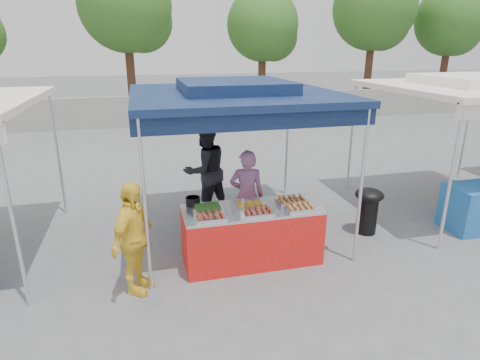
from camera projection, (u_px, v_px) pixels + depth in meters
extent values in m
plane|color=slate|center=(249.00, 256.00, 6.18)|extent=(80.00, 80.00, 0.00)
cube|color=gray|center=(177.00, 110.00, 16.09)|extent=(40.00, 0.25, 1.20)
cylinder|color=silver|center=(145.00, 209.00, 5.01)|extent=(0.05, 0.05, 2.30)
cylinder|color=silver|center=(361.00, 189.00, 5.70)|extent=(0.05, 0.05, 2.30)
cylinder|color=silver|center=(141.00, 151.00, 7.76)|extent=(0.05, 0.05, 2.30)
cylinder|color=silver|center=(287.00, 142.00, 8.45)|extent=(0.05, 0.05, 2.30)
cube|color=#122349|center=(234.00, 95.00, 6.34)|extent=(3.20, 3.20, 0.10)
cube|color=#122349|center=(234.00, 86.00, 6.30)|extent=(1.65, 1.65, 0.18)
cube|color=#122349|center=(261.00, 120.00, 5.01)|extent=(3.20, 0.04, 0.25)
cylinder|color=silver|center=(13.00, 221.00, 4.66)|extent=(0.05, 0.05, 2.30)
cylinder|color=silver|center=(58.00, 156.00, 7.41)|extent=(0.05, 0.05, 2.30)
cylinder|color=silver|center=(450.00, 181.00, 6.04)|extent=(0.05, 0.05, 2.30)
cylinder|color=silver|center=(351.00, 138.00, 8.80)|extent=(0.05, 0.05, 2.30)
cylinder|color=silver|center=(466.00, 131.00, 9.49)|extent=(0.05, 0.05, 2.30)
cube|color=white|center=(471.00, 87.00, 7.38)|extent=(3.20, 3.20, 0.10)
cube|color=white|center=(473.00, 80.00, 7.34)|extent=(1.65, 1.65, 0.18)
cylinder|color=#492A1C|center=(131.00, 70.00, 17.15)|extent=(0.36, 0.36, 4.15)
sphere|color=#366A23|center=(125.00, 5.00, 16.33)|extent=(3.80, 3.80, 3.80)
sphere|color=#366A23|center=(141.00, 21.00, 16.84)|extent=(2.61, 2.61, 2.61)
cylinder|color=#492A1C|center=(262.00, 74.00, 18.79)|extent=(0.36, 0.36, 3.54)
sphere|color=#366A23|center=(263.00, 25.00, 18.09)|extent=(3.23, 3.23, 3.23)
sphere|color=#366A23|center=(274.00, 37.00, 18.58)|extent=(2.22, 2.22, 2.22)
cylinder|color=#492A1C|center=(369.00, 66.00, 19.64)|extent=(0.36, 0.36, 4.24)
sphere|color=#366A23|center=(374.00, 8.00, 18.80)|extent=(3.87, 3.87, 3.87)
sphere|color=#366A23|center=(382.00, 22.00, 19.32)|extent=(2.66, 2.66, 2.66)
cylinder|color=#492A1C|center=(444.00, 69.00, 20.74)|extent=(0.36, 0.36, 3.82)
sphere|color=#366A23|center=(451.00, 20.00, 19.99)|extent=(3.49, 3.49, 3.49)
sphere|color=#366A23|center=(457.00, 32.00, 20.48)|extent=(2.40, 2.40, 2.40)
cube|color=red|center=(251.00, 236.00, 5.96)|extent=(2.00, 0.80, 0.81)
cube|color=silver|center=(252.00, 209.00, 5.82)|extent=(2.00, 0.80, 0.04)
cube|color=white|center=(210.00, 217.00, 5.44)|extent=(0.42, 0.30, 0.05)
cube|color=maroon|center=(210.00, 215.00, 5.42)|extent=(0.35, 0.25, 0.02)
cube|color=white|center=(258.00, 213.00, 5.59)|extent=(0.42, 0.30, 0.05)
cube|color=maroon|center=(258.00, 210.00, 5.58)|extent=(0.35, 0.25, 0.02)
cube|color=white|center=(300.00, 208.00, 5.74)|extent=(0.42, 0.30, 0.05)
cube|color=#C67D44|center=(300.00, 206.00, 5.73)|extent=(0.35, 0.25, 0.02)
cube|color=white|center=(208.00, 209.00, 5.72)|extent=(0.42, 0.30, 0.05)
cube|color=#2E6322|center=(208.00, 207.00, 5.70)|extent=(0.35, 0.25, 0.02)
cube|color=white|center=(250.00, 205.00, 5.85)|extent=(0.42, 0.30, 0.05)
cube|color=gold|center=(250.00, 203.00, 5.84)|extent=(0.35, 0.25, 0.02)
cube|color=white|center=(291.00, 201.00, 6.01)|extent=(0.42, 0.30, 0.05)
cube|color=#C67D44|center=(291.00, 199.00, 6.00)|extent=(0.35, 0.25, 0.02)
cylinder|color=black|center=(193.00, 201.00, 5.90)|extent=(0.21, 0.21, 0.13)
cylinder|color=silver|center=(243.00, 214.00, 5.50)|extent=(0.07, 0.07, 0.09)
cylinder|color=black|center=(367.00, 215.00, 6.88)|extent=(0.33, 0.33, 0.65)
ellipsoid|color=black|center=(369.00, 195.00, 6.76)|extent=(0.48, 0.48, 0.22)
cube|color=#1642B8|center=(211.00, 237.00, 6.45)|extent=(0.53, 0.37, 0.32)
cube|color=#1642B8|center=(259.00, 233.00, 6.66)|extent=(0.44, 0.31, 0.27)
cube|color=#1642B8|center=(260.00, 219.00, 6.57)|extent=(0.42, 0.29, 0.25)
imported|color=#9B6391|center=(247.00, 196.00, 6.51)|extent=(0.63, 0.48, 1.54)
imported|color=#222227|center=(205.00, 170.00, 7.36)|extent=(1.08, 0.98, 1.81)
imported|color=yellow|center=(134.00, 239.00, 5.10)|extent=(0.76, 0.95, 1.51)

